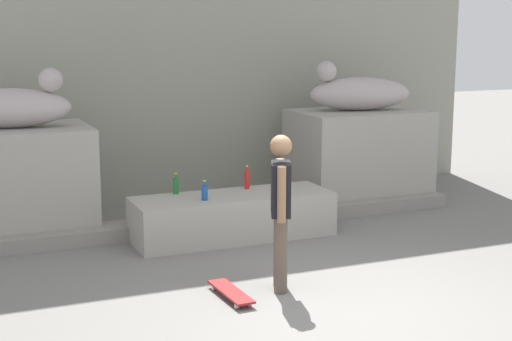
{
  "coord_description": "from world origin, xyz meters",
  "views": [
    {
      "loc": [
        -3.59,
        -6.29,
        2.79
      ],
      "look_at": [
        -0.11,
        1.84,
        1.1
      ],
      "focal_mm": 53.82,
      "sensor_mm": 36.0,
      "label": 1
    }
  ],
  "objects_px": {
    "statue_reclining_left": "(11,106)",
    "skateboard": "(231,292)",
    "statue_reclining_right": "(358,92)",
    "skater": "(281,205)",
    "bottle_blue": "(205,192)",
    "bottle_red": "(247,179)",
    "bottle_green": "(176,185)"
  },
  "relations": [
    {
      "from": "statue_reclining_right",
      "to": "bottle_blue",
      "type": "relative_size",
      "value": 6.55
    },
    {
      "from": "statue_reclining_left",
      "to": "bottle_blue",
      "type": "relative_size",
      "value": 6.48
    },
    {
      "from": "bottle_red",
      "to": "skater",
      "type": "bearing_deg",
      "value": -104.14
    },
    {
      "from": "skateboard",
      "to": "bottle_red",
      "type": "distance_m",
      "value": 2.75
    },
    {
      "from": "skateboard",
      "to": "skater",
      "type": "bearing_deg",
      "value": -88.65
    },
    {
      "from": "skater",
      "to": "bottle_green",
      "type": "relative_size",
      "value": 5.97
    },
    {
      "from": "statue_reclining_left",
      "to": "skater",
      "type": "xyz_separation_m",
      "value": [
        2.33,
        -3.32,
        -0.82
      ]
    },
    {
      "from": "bottle_blue",
      "to": "bottle_red",
      "type": "bearing_deg",
      "value": 28.9
    },
    {
      "from": "statue_reclining_left",
      "to": "bottle_red",
      "type": "height_order",
      "value": "statue_reclining_left"
    },
    {
      "from": "bottle_blue",
      "to": "bottle_red",
      "type": "height_order",
      "value": "bottle_red"
    },
    {
      "from": "skateboard",
      "to": "bottle_blue",
      "type": "height_order",
      "value": "bottle_blue"
    },
    {
      "from": "skateboard",
      "to": "bottle_red",
      "type": "relative_size",
      "value": 2.51
    },
    {
      "from": "skateboard",
      "to": "bottle_green",
      "type": "relative_size",
      "value": 2.88
    },
    {
      "from": "statue_reclining_left",
      "to": "bottle_blue",
      "type": "bearing_deg",
      "value": -23.21
    },
    {
      "from": "statue_reclining_left",
      "to": "skateboard",
      "type": "bearing_deg",
      "value": -53.26
    },
    {
      "from": "skateboard",
      "to": "bottle_green",
      "type": "height_order",
      "value": "bottle_green"
    },
    {
      "from": "bottle_green",
      "to": "statue_reclining_left",
      "type": "bearing_deg",
      "value": 155.66
    },
    {
      "from": "statue_reclining_left",
      "to": "bottle_green",
      "type": "relative_size",
      "value": 5.96
    },
    {
      "from": "statue_reclining_right",
      "to": "bottle_green",
      "type": "bearing_deg",
      "value": 28.71
    },
    {
      "from": "bottle_red",
      "to": "bottle_green",
      "type": "bearing_deg",
      "value": 175.41
    },
    {
      "from": "statue_reclining_left",
      "to": "skateboard",
      "type": "distance_m",
      "value": 4.14
    },
    {
      "from": "bottle_blue",
      "to": "statue_reclining_left",
      "type": "bearing_deg",
      "value": 147.61
    },
    {
      "from": "statue_reclining_right",
      "to": "skater",
      "type": "bearing_deg",
      "value": 62.63
    },
    {
      "from": "skateboard",
      "to": "bottle_blue",
      "type": "distance_m",
      "value": 2.12
    },
    {
      "from": "statue_reclining_right",
      "to": "bottle_red",
      "type": "relative_size",
      "value": 5.24
    },
    {
      "from": "skateboard",
      "to": "statue_reclining_right",
      "type": "bearing_deg",
      "value": -48.08
    },
    {
      "from": "skater",
      "to": "skateboard",
      "type": "distance_m",
      "value": 1.04
    },
    {
      "from": "statue_reclining_right",
      "to": "bottle_red",
      "type": "distance_m",
      "value": 2.68
    },
    {
      "from": "statue_reclining_right",
      "to": "bottle_blue",
      "type": "bearing_deg",
      "value": 38.0
    },
    {
      "from": "bottle_green",
      "to": "bottle_red",
      "type": "relative_size",
      "value": 0.87
    },
    {
      "from": "bottle_red",
      "to": "bottle_blue",
      "type": "bearing_deg",
      "value": -151.1
    },
    {
      "from": "statue_reclining_left",
      "to": "bottle_green",
      "type": "xyz_separation_m",
      "value": [
        1.94,
        -0.88,
        -1.04
      ]
    }
  ]
}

